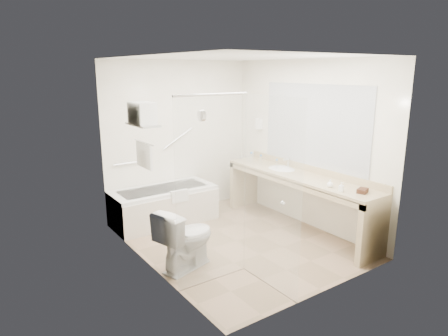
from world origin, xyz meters
TOP-DOWN VIEW (x-y plane):
  - floor at (0.00, 0.00)m, footprint 3.20×3.20m
  - ceiling at (0.00, 0.00)m, footprint 2.60×3.20m
  - wall_back at (0.00, 1.60)m, footprint 2.60×0.10m
  - wall_front at (0.00, -1.60)m, footprint 2.60×0.10m
  - wall_left at (-1.30, 0.00)m, footprint 0.10×3.20m
  - wall_right at (1.30, 0.00)m, footprint 0.10×3.20m
  - bathtub at (-0.50, 1.24)m, footprint 1.60×0.73m
  - grab_bar_short at (-0.95, 1.56)m, footprint 0.40×0.03m
  - grab_bar_long at (-0.05, 1.56)m, footprint 0.53×0.03m
  - shower_enclosure at (-0.63, -0.93)m, footprint 0.96×0.91m
  - towel_shelf at (-1.17, 0.35)m, footprint 0.24×0.55m
  - vanity_counter at (1.02, -0.15)m, footprint 0.55×2.70m
  - sink at (1.05, 0.25)m, footprint 0.40×0.52m
  - faucet at (1.20, 0.25)m, footprint 0.03×0.03m
  - mirror at (1.29, -0.15)m, footprint 0.02×2.00m
  - hairdryer_unit at (1.25, 1.05)m, footprint 0.08×0.10m
  - toilet at (-0.95, -0.27)m, footprint 0.86×0.64m
  - amenity_basket at (1.03, -1.25)m, footprint 0.19×0.15m
  - soap_bottle_a at (0.86, -1.07)m, footprint 0.09×0.13m
  - soap_bottle_b at (0.89, -0.86)m, footprint 0.11×0.13m
  - water_bottle_left at (0.93, 0.23)m, footprint 0.05×0.05m
  - water_bottle_mid at (0.90, 0.80)m, footprint 0.06×0.06m
  - water_bottle_right at (0.95, 0.63)m, footprint 0.05×0.05m
  - drinking_glass_near at (0.92, 1.10)m, footprint 0.09×0.09m
  - drinking_glass_far at (0.94, 0.95)m, footprint 0.09×0.09m

SIDE VIEW (x-z plane):
  - floor at x=0.00m, z-range 0.00..0.00m
  - bathtub at x=-0.50m, z-range -0.02..0.57m
  - toilet at x=-0.95m, z-range 0.00..0.76m
  - vanity_counter at x=1.02m, z-range 0.17..1.12m
  - sink at x=1.05m, z-range 0.75..0.89m
  - amenity_basket at x=1.03m, z-range 0.85..0.90m
  - soap_bottle_a at x=0.86m, z-range 0.85..0.91m
  - soap_bottle_b at x=0.89m, z-range 0.85..0.93m
  - drinking_glass_near at x=0.92m, z-range 0.85..0.94m
  - drinking_glass_far at x=0.94m, z-range 0.85..0.94m
  - water_bottle_right at x=0.95m, z-range 0.84..1.01m
  - water_bottle_left at x=0.93m, z-range 0.84..1.02m
  - faucet at x=1.20m, z-range 0.86..1.00m
  - water_bottle_mid at x=0.90m, z-range 0.84..1.03m
  - grab_bar_short at x=-0.95m, z-range 0.93..0.96m
  - shower_enclosure at x=-0.63m, z-range 0.01..2.12m
  - wall_back at x=0.00m, z-range 0.00..2.50m
  - wall_front at x=0.00m, z-range 0.00..2.50m
  - wall_left at x=-1.30m, z-range 0.00..2.50m
  - wall_right at x=1.30m, z-range 0.00..2.50m
  - grab_bar_long at x=-0.05m, z-range 1.09..1.41m
  - hairdryer_unit at x=1.25m, z-range 1.36..1.54m
  - mirror at x=1.29m, z-range 0.95..2.15m
  - towel_shelf at x=-1.17m, z-range 1.35..2.16m
  - ceiling at x=0.00m, z-range 2.45..2.55m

